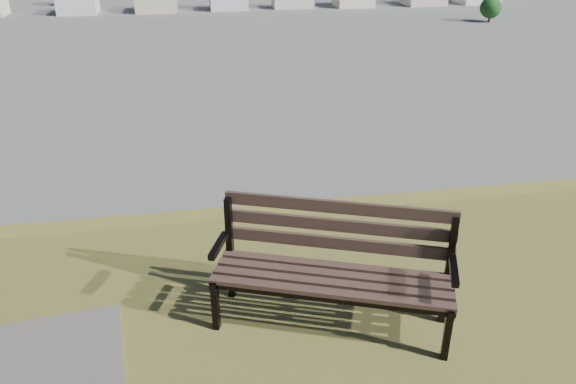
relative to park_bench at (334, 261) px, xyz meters
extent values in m
cube|color=#3B2B22|center=(-0.11, -0.29, -0.10)|extent=(1.84, 0.79, 0.04)
cube|color=#3B2B22|center=(-0.06, -0.16, -0.10)|extent=(1.84, 0.79, 0.04)
cube|color=#3B2B22|center=(-0.02, -0.04, -0.10)|extent=(1.84, 0.79, 0.04)
cube|color=#3B2B22|center=(0.03, 0.08, -0.10)|extent=(1.84, 0.79, 0.04)
cube|color=#3B2B22|center=(0.06, 0.16, 0.07)|extent=(1.82, 0.74, 0.11)
cube|color=#3B2B22|center=(0.07, 0.18, 0.23)|extent=(1.82, 0.74, 0.11)
cube|color=#3B2B22|center=(0.08, 0.21, 0.39)|extent=(1.82, 0.74, 0.11)
cube|color=black|center=(-0.98, 0.03, -0.34)|extent=(0.07, 0.08, 0.48)
cube|color=black|center=(-0.81, 0.47, -0.08)|extent=(0.07, 0.08, 0.99)
cube|color=black|center=(-0.91, 0.23, -0.13)|extent=(0.25, 0.52, 0.05)
cube|color=black|center=(-0.92, 0.18, 0.14)|extent=(0.19, 0.38, 0.05)
cube|color=black|center=(0.75, -0.64, -0.34)|extent=(0.07, 0.08, 0.48)
cube|color=black|center=(0.91, -0.21, -0.08)|extent=(0.07, 0.08, 0.99)
cube|color=black|center=(0.82, -0.44, -0.13)|extent=(0.25, 0.52, 0.05)
cube|color=black|center=(0.80, -0.49, 0.14)|extent=(0.19, 0.38, 0.05)
cube|color=black|center=(-0.12, -0.30, -0.15)|extent=(1.83, 0.75, 0.04)
cube|color=black|center=(0.03, 0.09, -0.15)|extent=(1.83, 0.75, 0.04)
cube|color=#BFB0A3|center=(-36.15, 197.91, -22.07)|extent=(11.00, 11.00, 7.00)
cube|color=beige|center=(-12.15, 197.91, -22.07)|extent=(11.00, 11.00, 7.00)
cylinder|color=#39251C|center=(89.85, 157.91, -24.52)|extent=(0.80, 0.80, 2.10)
sphere|color=black|center=(89.85, 157.91, -21.37)|extent=(6.30, 6.30, 6.30)
cylinder|color=#39251C|center=(-40.15, 217.91, -24.22)|extent=(0.80, 0.80, 2.70)
camera|label=1|loc=(-1.06, -3.76, 2.53)|focal=35.00mm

